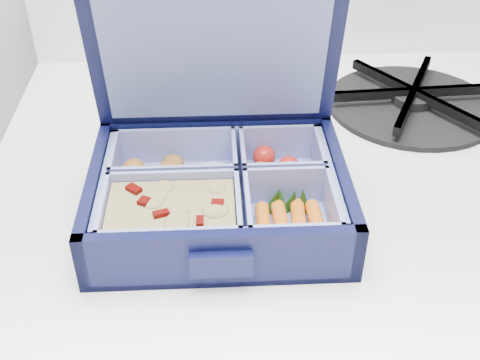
{
  "coord_description": "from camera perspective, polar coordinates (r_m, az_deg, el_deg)",
  "views": [
    {
      "loc": [
        -0.12,
        1.14,
        1.36
      ],
      "look_at": [
        -0.09,
        1.58,
        1.04
      ],
      "focal_mm": 45.0,
      "sensor_mm": 36.0,
      "label": 1
    }
  ],
  "objects": [
    {
      "name": "fork",
      "position": [
        0.67,
        1.2,
        4.34
      ],
      "size": [
        0.11,
        0.14,
        0.01
      ],
      "primitive_type": null,
      "rotation": [
        0.0,
        0.0,
        -0.6
      ],
      "color": "silver",
      "rests_on": "stove"
    },
    {
      "name": "burner_grate_rear",
      "position": [
        0.71,
        -5.18,
        6.75
      ],
      "size": [
        0.19,
        0.19,
        0.02
      ],
      "primitive_type": "cylinder",
      "rotation": [
        0.0,
        0.0,
        0.26
      ],
      "color": "black",
      "rests_on": "stove"
    },
    {
      "name": "bento_box",
      "position": [
        0.54,
        -2.02,
        -1.33
      ],
      "size": [
        0.23,
        0.18,
        0.05
      ],
      "primitive_type": null,
      "rotation": [
        0.0,
        0.0,
        -0.02
      ],
      "color": "black",
      "rests_on": "stove"
    },
    {
      "name": "burner_grate",
      "position": [
        0.75,
        16.06,
        7.61
      ],
      "size": [
        0.21,
        0.21,
        0.03
      ],
      "primitive_type": "cylinder",
      "rotation": [
        0.0,
        0.0,
        0.04
      ],
      "color": "black",
      "rests_on": "stove"
    }
  ]
}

